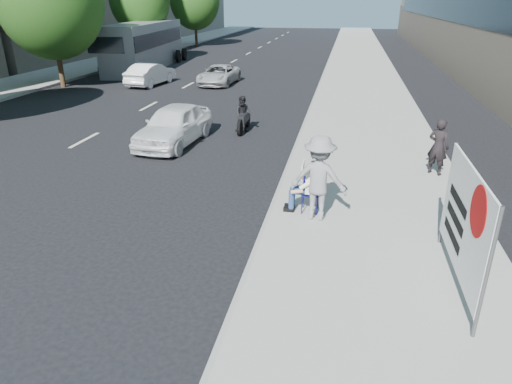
% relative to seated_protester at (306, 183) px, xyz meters
% --- Properties ---
extents(ground, '(160.00, 160.00, 0.00)m').
position_rel_seated_protester_xyz_m(ground, '(-2.29, -3.09, -0.87)').
color(ground, black).
rests_on(ground, ground).
extents(near_sidewalk, '(5.00, 120.00, 0.15)m').
position_rel_seated_protester_xyz_m(near_sidewalk, '(1.71, 16.91, -0.80)').
color(near_sidewalk, '#A4A29A').
rests_on(near_sidewalk, ground).
extents(far_sidewalk, '(4.50, 120.00, 0.15)m').
position_rel_seated_protester_xyz_m(far_sidewalk, '(-19.04, 16.91, -0.80)').
color(far_sidewalk, '#A4A29A').
rests_on(far_sidewalk, ground).
extents(tree_far_e, '(5.40, 5.40, 7.89)m').
position_rel_seated_protester_xyz_m(tree_far_e, '(-15.99, 40.91, 3.91)').
color(tree_far_e, '#382616').
rests_on(tree_far_e, ground).
extents(seated_protester, '(0.83, 1.11, 1.31)m').
position_rel_seated_protester_xyz_m(seated_protester, '(0.00, 0.00, 0.00)').
color(seated_protester, navy).
rests_on(seated_protester, near_sidewalk).
extents(jogger, '(1.38, 0.91, 2.00)m').
position_rel_seated_protester_xyz_m(jogger, '(0.31, -0.35, 0.28)').
color(jogger, gray).
rests_on(jogger, near_sidewalk).
extents(pedestrian_woman, '(0.72, 0.66, 1.66)m').
position_rel_seated_protester_xyz_m(pedestrian_woman, '(3.51, 3.29, 0.11)').
color(pedestrian_woman, black).
rests_on(pedestrian_woman, near_sidewalk).
extents(protest_banner, '(0.08, 3.06, 2.20)m').
position_rel_seated_protester_xyz_m(protest_banner, '(2.94, -2.54, 0.53)').
color(protest_banner, '#4C4C4C').
rests_on(protest_banner, near_sidewalk).
extents(white_sedan_near, '(2.01, 4.30, 1.42)m').
position_rel_seated_protester_xyz_m(white_sedan_near, '(-5.27, 5.14, -0.16)').
color(white_sedan_near, white).
rests_on(white_sedan_near, ground).
extents(white_sedan_mid, '(1.87, 4.13, 1.31)m').
position_rel_seated_protester_xyz_m(white_sedan_mid, '(-11.07, 16.62, -0.22)').
color(white_sedan_mid, white).
rests_on(white_sedan_mid, ground).
extents(white_sedan_far, '(2.05, 4.20, 1.15)m').
position_rel_seated_protester_xyz_m(white_sedan_far, '(-7.02, 17.65, -0.30)').
color(white_sedan_far, silver).
rests_on(white_sedan_far, ground).
extents(motorcycle, '(0.70, 2.04, 1.42)m').
position_rel_seated_protester_xyz_m(motorcycle, '(-3.16, 7.27, -0.24)').
color(motorcycle, black).
rests_on(motorcycle, ground).
extents(bus, '(3.71, 12.26, 3.30)m').
position_rel_seated_protester_xyz_m(bus, '(-14.38, 23.62, 0.76)').
color(bus, slate).
rests_on(bus, ground).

